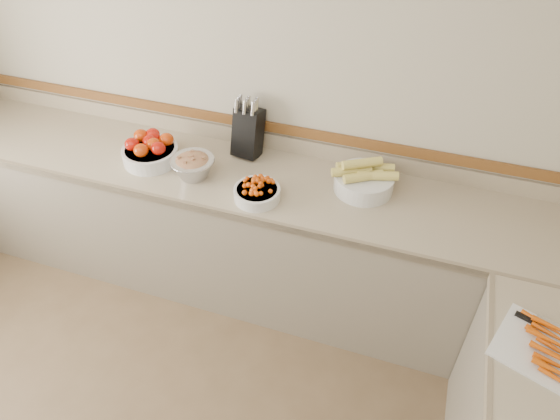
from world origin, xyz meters
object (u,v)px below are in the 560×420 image
(knife_block, at_px, (248,131))
(rhubarb_bowl, at_px, (193,166))
(tomato_bowl, at_px, (150,150))
(cherry_tomato_bowl, at_px, (257,191))
(corn_bowl, at_px, (364,179))
(cutting_board, at_px, (550,351))

(knife_block, relative_size, rhubarb_bowl, 1.50)
(tomato_bowl, height_order, cherry_tomato_bowl, tomato_bowl)
(knife_block, relative_size, corn_bowl, 1.04)
(tomato_bowl, relative_size, cherry_tomato_bowl, 1.30)
(knife_block, distance_m, cherry_tomato_bowl, 0.45)
(knife_block, bearing_deg, corn_bowl, -10.18)
(tomato_bowl, height_order, rhubarb_bowl, tomato_bowl)
(knife_block, height_order, corn_bowl, knife_block)
(cherry_tomato_bowl, height_order, corn_bowl, corn_bowl)
(rhubarb_bowl, distance_m, cutting_board, 1.91)
(knife_block, xyz_separation_m, rhubarb_bowl, (-0.21, -0.32, -0.08))
(corn_bowl, distance_m, rhubarb_bowl, 0.94)
(tomato_bowl, bearing_deg, knife_block, 26.57)
(cherry_tomato_bowl, bearing_deg, tomato_bowl, 169.40)
(cherry_tomato_bowl, distance_m, corn_bowl, 0.58)
(tomato_bowl, xyz_separation_m, cutting_board, (2.11, -0.66, -0.06))
(cherry_tomato_bowl, height_order, rhubarb_bowl, rhubarb_bowl)
(knife_block, relative_size, cherry_tomato_bowl, 1.49)
(knife_block, distance_m, corn_bowl, 0.73)
(cherry_tomato_bowl, bearing_deg, cutting_board, -20.63)
(knife_block, bearing_deg, cutting_board, -29.70)
(cherry_tomato_bowl, distance_m, rhubarb_bowl, 0.41)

